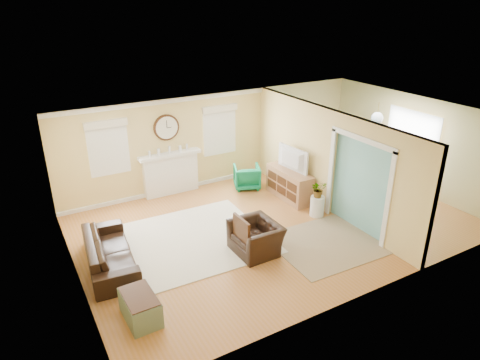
% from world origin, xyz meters
% --- Properties ---
extents(floor, '(9.00, 9.00, 0.00)m').
position_xyz_m(floor, '(0.00, 0.00, 0.00)').
color(floor, '#A9682A').
rests_on(floor, ground).
extents(wall_back, '(9.00, 0.02, 2.60)m').
position_xyz_m(wall_back, '(0.00, 3.00, 1.30)').
color(wall_back, '#DCC272').
rests_on(wall_back, ground).
extents(wall_front, '(9.00, 0.02, 2.60)m').
position_xyz_m(wall_front, '(0.00, -3.00, 1.30)').
color(wall_front, '#DCC272').
rests_on(wall_front, ground).
extents(wall_left, '(0.02, 6.00, 2.60)m').
position_xyz_m(wall_left, '(-4.50, 0.00, 1.30)').
color(wall_left, '#DCC272').
rests_on(wall_left, ground).
extents(wall_right, '(0.02, 6.00, 2.60)m').
position_xyz_m(wall_right, '(4.50, 0.00, 1.30)').
color(wall_right, '#DCC272').
rests_on(wall_right, ground).
extents(ceiling, '(9.00, 6.00, 0.02)m').
position_xyz_m(ceiling, '(0.00, 0.00, 2.60)').
color(ceiling, white).
rests_on(ceiling, wall_back).
extents(partition, '(0.17, 6.00, 2.60)m').
position_xyz_m(partition, '(1.51, 0.28, 1.36)').
color(partition, '#DCC272').
rests_on(partition, ground).
extents(fireplace, '(1.70, 0.30, 1.17)m').
position_xyz_m(fireplace, '(-1.50, 2.88, 0.60)').
color(fireplace, white).
rests_on(fireplace, ground).
extents(wall_clock, '(0.70, 0.07, 0.70)m').
position_xyz_m(wall_clock, '(-1.50, 2.97, 1.85)').
color(wall_clock, '#44250F').
rests_on(wall_clock, wall_back).
extents(window_left, '(1.05, 0.13, 1.42)m').
position_xyz_m(window_left, '(-3.05, 2.95, 1.66)').
color(window_left, white).
rests_on(window_left, wall_back).
extents(window_right, '(1.05, 0.13, 1.42)m').
position_xyz_m(window_right, '(0.05, 2.95, 1.66)').
color(window_right, white).
rests_on(window_right, wall_back).
extents(french_doors, '(0.06, 1.70, 2.20)m').
position_xyz_m(french_doors, '(4.45, 0.00, 1.10)').
color(french_doors, white).
rests_on(french_doors, ground).
extents(pendant, '(0.30, 0.30, 0.55)m').
position_xyz_m(pendant, '(3.00, 0.00, 2.20)').
color(pendant, gold).
rests_on(pendant, ceiling).
extents(rug_cream, '(3.40, 2.97, 0.02)m').
position_xyz_m(rug_cream, '(-2.08, 0.30, 0.01)').
color(rug_cream, beige).
rests_on(rug_cream, floor).
extents(rug_jute, '(2.47, 2.05, 0.01)m').
position_xyz_m(rug_jute, '(0.54, -1.31, 0.01)').
color(rug_jute, '#9F8665').
rests_on(rug_jute, floor).
extents(rug_grey, '(2.30, 2.88, 0.01)m').
position_xyz_m(rug_grey, '(3.01, 0.23, 0.01)').
color(rug_grey, gray).
rests_on(rug_grey, floor).
extents(sofa, '(1.07, 2.26, 0.64)m').
position_xyz_m(sofa, '(-3.86, 0.22, 0.32)').
color(sofa, black).
rests_on(sofa, floor).
extents(eames_chair, '(0.90, 1.03, 0.66)m').
position_xyz_m(eames_chair, '(-1.03, -0.78, 0.33)').
color(eames_chair, black).
rests_on(eames_chair, floor).
extents(green_chair, '(0.92, 0.93, 0.65)m').
position_xyz_m(green_chair, '(0.49, 2.17, 0.33)').
color(green_chair, '#117650').
rests_on(green_chair, floor).
extents(trunk, '(0.52, 0.84, 0.48)m').
position_xyz_m(trunk, '(-3.81, -1.60, 0.24)').
color(trunk, slate).
rests_on(trunk, floor).
extents(credenza, '(0.51, 1.49, 0.80)m').
position_xyz_m(credenza, '(1.12, 1.01, 0.40)').
color(credenza, '#A3724E').
rests_on(credenza, floor).
extents(tv, '(0.26, 1.09, 0.62)m').
position_xyz_m(tv, '(1.10, 1.01, 1.11)').
color(tv, black).
rests_on(tv, credenza).
extents(garden_stool, '(0.35, 0.35, 0.51)m').
position_xyz_m(garden_stool, '(1.13, -0.16, 0.25)').
color(garden_stool, white).
rests_on(garden_stool, floor).
extents(potted_plant, '(0.43, 0.39, 0.42)m').
position_xyz_m(potted_plant, '(1.13, -0.16, 0.72)').
color(potted_plant, '#337F33').
rests_on(potted_plant, garden_stool).
extents(dining_table, '(1.26, 2.01, 0.67)m').
position_xyz_m(dining_table, '(3.01, 0.23, 0.33)').
color(dining_table, '#44250F').
rests_on(dining_table, floor).
extents(dining_chair_n, '(0.48, 0.48, 1.04)m').
position_xyz_m(dining_chair_n, '(2.99, 1.25, 0.61)').
color(dining_chair_n, gray).
rests_on(dining_chair_n, floor).
extents(dining_chair_s, '(0.48, 0.48, 1.04)m').
position_xyz_m(dining_chair_s, '(2.94, -0.90, 0.62)').
color(dining_chair_s, gray).
rests_on(dining_chair_s, floor).
extents(dining_chair_w, '(0.42, 0.42, 0.89)m').
position_xyz_m(dining_chair_w, '(2.36, 0.31, 0.52)').
color(dining_chair_w, white).
rests_on(dining_chair_w, floor).
extents(dining_chair_e, '(0.47, 0.47, 0.94)m').
position_xyz_m(dining_chair_e, '(3.71, 0.22, 0.55)').
color(dining_chair_e, gray).
rests_on(dining_chair_e, floor).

